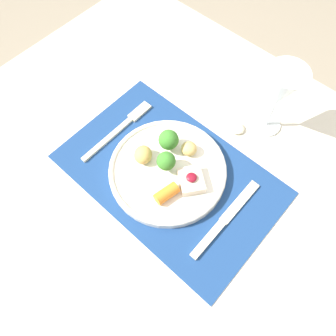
# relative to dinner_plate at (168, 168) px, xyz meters

# --- Properties ---
(ground_plane) EXTENTS (8.00, 8.00, 0.00)m
(ground_plane) POSITION_rel_dinner_plate_xyz_m (0.01, -0.00, -0.78)
(ground_plane) COLOR gray
(dining_table) EXTENTS (1.12, 0.94, 0.76)m
(dining_table) POSITION_rel_dinner_plate_xyz_m (0.01, -0.00, -0.13)
(dining_table) COLOR beige
(dining_table) RESTS_ON ground_plane
(placemat) EXTENTS (0.48, 0.31, 0.00)m
(placemat) POSITION_rel_dinner_plate_xyz_m (0.01, -0.00, -0.02)
(placemat) COLOR navy
(placemat) RESTS_ON dining_table
(dinner_plate) EXTENTS (0.26, 0.26, 0.07)m
(dinner_plate) POSITION_rel_dinner_plate_xyz_m (0.00, 0.00, 0.00)
(dinner_plate) COLOR silver
(dinner_plate) RESTS_ON placemat
(fork) EXTENTS (0.02, 0.22, 0.01)m
(fork) POSITION_rel_dinner_plate_xyz_m (-0.16, 0.01, -0.01)
(fork) COLOR beige
(fork) RESTS_ON placemat
(knife) EXTENTS (0.02, 0.22, 0.01)m
(knife) POSITION_rel_dinner_plate_xyz_m (0.16, -0.02, -0.01)
(knife) COLOR beige
(knife) RESTS_ON placemat
(spoon) EXTENTS (0.20, 0.04, 0.01)m
(spoon) POSITION_rel_dinner_plate_xyz_m (0.01, 0.20, -0.01)
(spoon) COLOR beige
(spoon) RESTS_ON dining_table
(wine_glass_near) EXTENTS (0.09, 0.09, 0.18)m
(wine_glass_near) POSITION_rel_dinner_plate_xyz_m (0.09, 0.26, 0.11)
(wine_glass_near) COLOR white
(wine_glass_near) RESTS_ON dining_table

